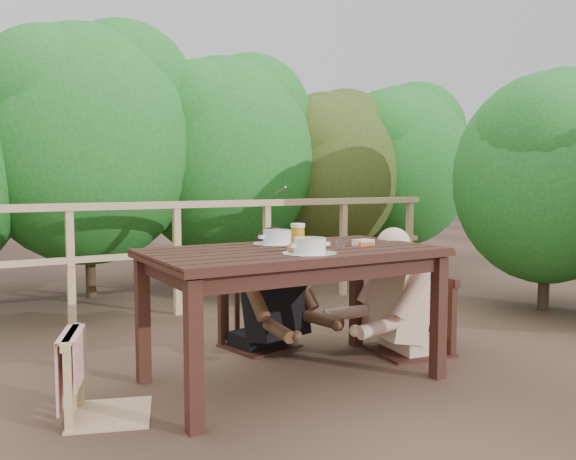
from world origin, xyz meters
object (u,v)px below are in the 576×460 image
diner_right (413,249)px  tumbler (341,245)px  soup_far (277,238)px  beer_glass (298,237)px  woman (258,255)px  butter_tub (363,244)px  bread_roll (297,248)px  soup_near (310,247)px  chair_left (109,336)px  chair_far (259,283)px  chair_right (409,280)px  table (292,316)px

diner_right → tumbler: 0.85m
soup_far → beer_glass: 0.30m
woman → butter_tub: bearing=97.2°
bread_roll → soup_near: bearing=-69.5°
tumbler → beer_glass: bearing=143.9°
chair_left → butter_tub: same height
butter_tub → soup_near: bearing=-171.2°
woman → soup_far: size_ratio=4.37×
chair_left → beer_glass: size_ratio=5.12×
diner_right → beer_glass: diner_right is taller
chair_far → bread_roll: (-0.22, -0.88, 0.36)m
chair_far → soup_far: bearing=-115.4°
diner_right → bread_roll: 1.12m
chair_right → bread_roll: chair_right is taller
bread_roll → tumbler: size_ratio=1.72×
woman → soup_far: (-0.10, -0.46, 0.17)m
bread_roll → tumbler: same height
beer_glass → butter_tub: size_ratio=1.34×
tumbler → woman: bearing=94.7°
table → bread_roll: size_ratio=13.39×
chair_far → butter_tub: 0.93m
table → soup_far: 0.53m
soup_near → beer_glass: 0.23m
table → woman: size_ratio=1.27×
beer_glass → tumbler: bearing=-36.1°
bread_roll → butter_tub: bread_roll is taller
chair_right → butter_tub: chair_right is taller
butter_tub → chair_left: bearing=168.3°
chair_left → woman: (1.23, 0.75, 0.25)m
tumbler → table: bearing=145.5°
woman → butter_tub: 0.90m
soup_near → beer_glass: bearing=75.5°
soup_near → butter_tub: soup_near is taller
butter_tub → table: bearing=161.1°
diner_right → soup_near: diner_right is taller
bread_roll → beer_glass: beer_glass is taller
table → soup_far: size_ratio=5.56×
soup_far → tumbler: size_ratio=4.13×
chair_far → soup_far: 0.59m
bread_roll → chair_far: bearing=76.1°
bread_roll → diner_right: bearing=13.2°
chair_far → butter_tub: chair_far is taller
table → chair_far: 0.75m
chair_right → table: bearing=-76.0°
chair_left → diner_right: (2.11, 0.10, 0.30)m
chair_left → tumbler: 1.38m
table → bread_roll: bread_roll is taller
chair_far → woman: 0.20m
woman → diner_right: 1.09m
chair_left → tumbler: bearing=-78.3°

